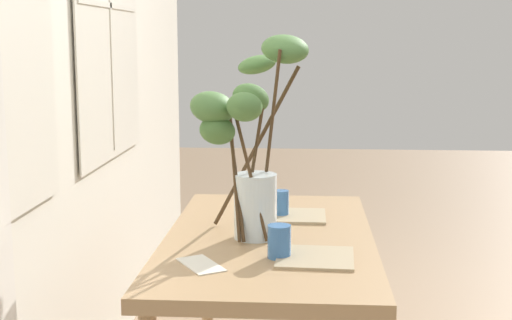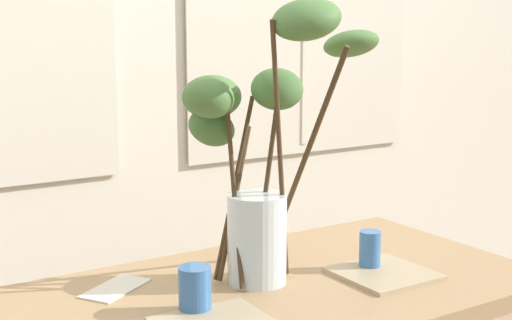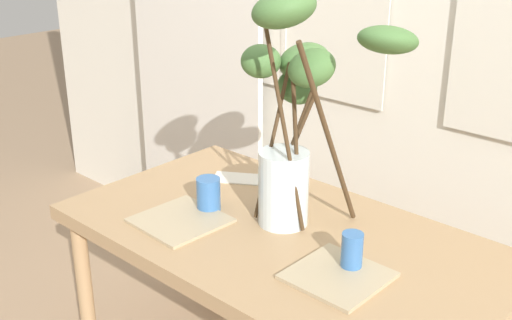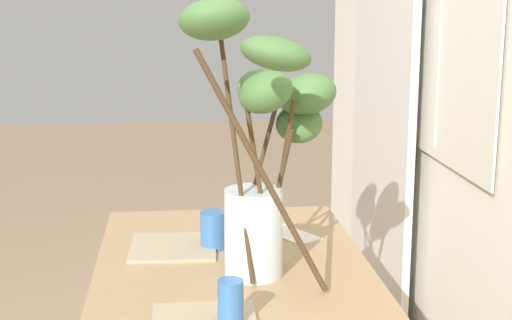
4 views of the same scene
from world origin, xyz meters
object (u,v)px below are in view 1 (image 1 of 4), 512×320
plate_square_right (296,216)px  vase_with_branches (250,135)px  drinking_glass_blue_left (279,242)px  drinking_glass_blue_right (282,204)px  dining_table (269,254)px  plate_square_left (315,257)px

plate_square_right → vase_with_branches: bearing=150.2°
drinking_glass_blue_left → drinking_glass_blue_right: drinking_glass_blue_left is taller
dining_table → plate_square_left: 0.33m
plate_square_right → plate_square_left: bearing=-172.8°
vase_with_branches → drinking_glass_blue_right: (0.29, -0.11, -0.32)m
dining_table → drinking_glass_blue_right: drinking_glass_blue_right is taller
plate_square_left → plate_square_right: bearing=7.2°
drinking_glass_blue_left → plate_square_left: size_ratio=0.44×
vase_with_branches → drinking_glass_blue_left: vase_with_branches is taller
drinking_glass_blue_left → drinking_glass_blue_right: bearing=1.1°
drinking_glass_blue_left → dining_table: bearing=9.6°
plate_square_left → drinking_glass_blue_right: bearing=13.1°
drinking_glass_blue_left → plate_square_right: size_ratio=0.46×
drinking_glass_blue_right → plate_square_right: 0.08m
vase_with_branches → plate_square_right: vase_with_branches is taller
drinking_glass_blue_left → plate_square_right: 0.56m
plate_square_left → plate_square_right: (0.56, 0.07, 0.00)m
dining_table → vase_with_branches: 0.46m
dining_table → vase_with_branches: (-0.01, 0.07, 0.45)m
drinking_glass_blue_left → drinking_glass_blue_right: (0.56, 0.01, -0.00)m
vase_with_branches → drinking_glass_blue_left: (-0.26, -0.12, -0.32)m
dining_table → plate_square_right: size_ratio=5.73×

